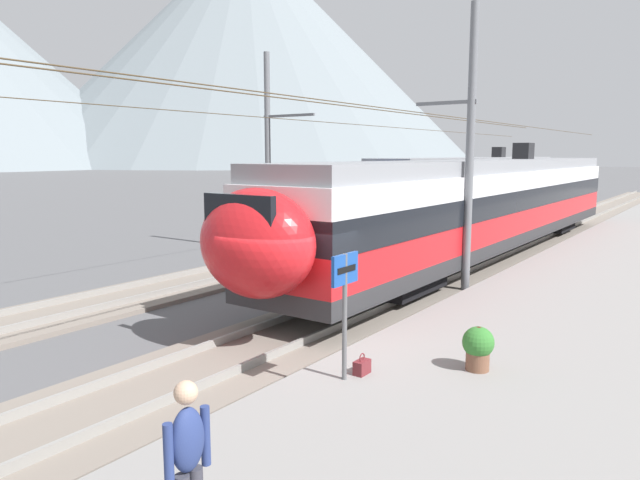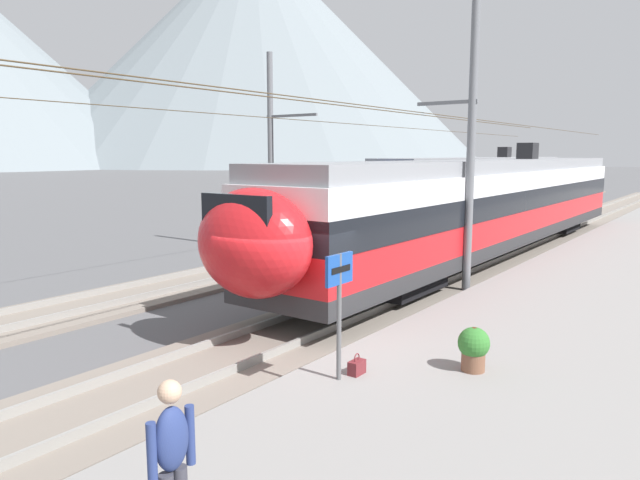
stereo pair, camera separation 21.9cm
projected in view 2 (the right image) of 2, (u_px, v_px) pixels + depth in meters
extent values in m
plane|color=#565659|center=(298.00, 358.00, 11.78)|extent=(400.00, 400.00, 0.00)
cube|color=gray|center=(552.00, 412.00, 8.87)|extent=(120.00, 7.88, 0.36)
cube|color=slate|center=(263.00, 346.00, 12.32)|extent=(120.00, 3.00, 0.12)
cube|color=gray|center=(289.00, 346.00, 11.88)|extent=(120.00, 0.07, 0.16)
cube|color=gray|center=(238.00, 333.00, 12.72)|extent=(120.00, 0.07, 0.16)
cube|color=slate|center=(99.00, 304.00, 15.77)|extent=(120.00, 3.00, 0.12)
cube|color=gray|center=(115.00, 303.00, 15.33)|extent=(120.00, 0.07, 0.16)
cube|color=gray|center=(84.00, 295.00, 16.17)|extent=(120.00, 0.07, 0.16)
cube|color=#2D2D30|center=(492.00, 235.00, 22.97)|extent=(26.35, 2.91, 0.45)
cube|color=red|center=(493.00, 218.00, 22.87)|extent=(26.35, 2.91, 0.85)
cube|color=black|center=(494.00, 198.00, 22.76)|extent=(26.35, 2.95, 0.75)
cube|color=white|center=(495.00, 180.00, 22.66)|extent=(26.35, 2.91, 0.65)
cube|color=gray|center=(495.00, 166.00, 22.58)|extent=(26.05, 2.71, 0.45)
cube|color=black|center=(389.00, 282.00, 16.51)|extent=(2.80, 2.33, 0.42)
cube|color=black|center=(549.00, 225.00, 29.55)|extent=(2.80, 2.33, 0.42)
ellipsoid|color=red|center=(254.00, 243.00, 11.82)|extent=(1.80, 2.68, 2.25)
cube|color=black|center=(236.00, 225.00, 11.36)|extent=(0.16, 1.75, 1.19)
cube|color=black|center=(528.00, 151.00, 25.65)|extent=(0.90, 0.70, 0.70)
cube|color=#2D2D30|center=(483.00, 203.00, 37.94)|extent=(24.99, 2.84, 0.45)
cube|color=#1E429E|center=(483.00, 193.00, 37.85)|extent=(24.99, 2.84, 0.85)
cube|color=black|center=(483.00, 180.00, 37.73)|extent=(24.99, 2.88, 0.75)
cube|color=white|center=(484.00, 170.00, 37.63)|extent=(24.99, 2.84, 0.65)
cube|color=gray|center=(484.00, 161.00, 37.55)|extent=(24.69, 2.64, 0.45)
cube|color=black|center=(430.00, 220.00, 31.82)|extent=(2.80, 2.27, 0.42)
cube|color=black|center=(520.00, 202.00, 44.19)|extent=(2.80, 2.27, 0.42)
ellipsoid|color=#1E429E|center=(381.00, 193.00, 27.34)|extent=(1.80, 2.61, 2.25)
cube|color=black|center=(375.00, 184.00, 26.88)|extent=(0.16, 1.70, 1.19)
cube|color=black|center=(504.00, 152.00, 40.46)|extent=(0.90, 0.70, 0.70)
cylinder|color=slate|center=(471.00, 152.00, 16.54)|extent=(0.24, 0.24, 8.21)
cube|color=slate|center=(447.00, 103.00, 16.79)|extent=(0.10, 1.84, 0.10)
cylinder|color=#473823|center=(422.00, 113.00, 17.27)|extent=(49.37, 0.02, 0.02)
cylinder|color=slate|center=(271.00, 154.00, 24.21)|extent=(0.24, 0.24, 8.15)
cube|color=slate|center=(291.00, 116.00, 23.33)|extent=(0.10, 2.53, 0.10)
cylinder|color=#473823|center=(314.00, 121.00, 22.72)|extent=(49.37, 0.02, 0.02)
cylinder|color=#59595B|center=(339.00, 318.00, 9.54)|extent=(0.08, 0.08, 2.11)
cube|color=#19479E|center=(339.00, 269.00, 9.42)|extent=(0.70, 0.06, 0.50)
cube|color=black|center=(341.00, 269.00, 9.40)|extent=(0.52, 0.01, 0.10)
ellipsoid|color=navy|center=(171.00, 439.00, 5.32)|extent=(0.36, 0.22, 0.62)
sphere|color=tan|center=(170.00, 392.00, 5.25)|extent=(0.22, 0.22, 0.22)
cylinder|color=navy|center=(152.00, 454.00, 5.15)|extent=(0.09, 0.09, 0.58)
cylinder|color=navy|center=(190.00, 435.00, 5.50)|extent=(0.09, 0.09, 0.58)
cube|color=maroon|center=(357.00, 367.00, 9.90)|extent=(0.32, 0.18, 0.24)
torus|color=maroon|center=(357.00, 358.00, 9.87)|extent=(0.16, 0.02, 0.16)
cylinder|color=brown|center=(473.00, 361.00, 10.05)|extent=(0.40, 0.40, 0.33)
sphere|color=#33752D|center=(474.00, 343.00, 10.01)|extent=(0.55, 0.55, 0.55)
sphere|color=red|center=(474.00, 336.00, 9.99)|extent=(0.30, 0.30, 0.30)
cone|color=slate|center=(255.00, 51.00, 227.08)|extent=(175.65, 175.65, 87.55)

